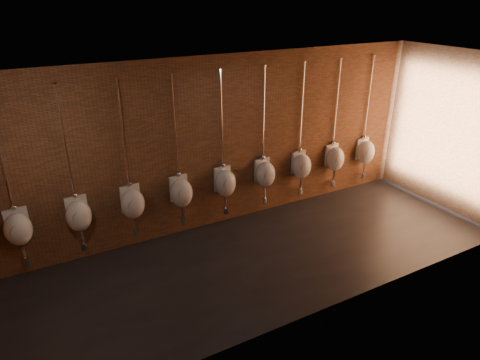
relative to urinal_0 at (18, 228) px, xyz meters
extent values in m
plane|color=black|center=(3.61, -1.36, -0.89)|extent=(8.50, 8.50, 0.00)
cube|color=black|center=(3.61, -1.36, 2.31)|extent=(8.50, 3.00, 0.04)
cube|color=brown|center=(3.61, 0.14, 0.71)|extent=(8.50, 0.04, 3.20)
cube|color=brown|center=(3.61, -2.86, 0.71)|extent=(8.50, 0.04, 3.20)
cube|color=brown|center=(7.86, -1.36, 0.71)|extent=(0.04, 3.00, 3.20)
ellipsoid|color=silver|center=(0.00, -0.01, -0.02)|extent=(0.43, 0.38, 0.53)
cube|color=silver|center=(0.00, 0.12, 0.04)|extent=(0.35, 0.07, 0.48)
cylinder|color=#9B9B9B|center=(0.00, -0.15, 0.02)|extent=(0.23, 0.04, 0.23)
cylinder|color=silver|center=(0.00, 0.10, 1.16)|extent=(0.03, 0.03, 1.81)
sphere|color=silver|center=(0.00, 0.09, 0.31)|extent=(0.10, 0.10, 0.10)
cylinder|color=silver|center=(0.00, -0.01, -0.37)|extent=(0.04, 0.04, 0.30)
cylinder|color=silver|center=(0.00, -0.01, -0.59)|extent=(0.10, 0.10, 0.13)
cylinder|color=silver|center=(0.00, 0.08, -0.59)|extent=(0.04, 0.18, 0.04)
ellipsoid|color=silver|center=(0.88, -0.01, -0.02)|extent=(0.43, 0.38, 0.53)
cube|color=silver|center=(0.88, 0.12, 0.04)|extent=(0.35, 0.07, 0.48)
cylinder|color=#9B9B9B|center=(0.88, -0.15, 0.02)|extent=(0.23, 0.04, 0.23)
cylinder|color=silver|center=(0.88, 0.10, 1.16)|extent=(0.03, 0.03, 1.81)
sphere|color=silver|center=(0.88, 0.09, 0.31)|extent=(0.10, 0.10, 0.10)
cylinder|color=silver|center=(0.88, 0.10, 2.06)|extent=(0.06, 0.06, 0.01)
cylinder|color=silver|center=(0.88, -0.01, -0.37)|extent=(0.04, 0.04, 0.30)
cylinder|color=silver|center=(0.88, -0.01, -0.59)|extent=(0.10, 0.10, 0.13)
cylinder|color=silver|center=(0.88, 0.08, -0.59)|extent=(0.04, 0.18, 0.04)
ellipsoid|color=silver|center=(1.76, -0.01, -0.02)|extent=(0.43, 0.38, 0.53)
cube|color=silver|center=(1.76, 0.12, 0.04)|extent=(0.35, 0.07, 0.48)
cylinder|color=#9B9B9B|center=(1.76, -0.15, 0.02)|extent=(0.23, 0.04, 0.23)
cylinder|color=silver|center=(1.76, 0.10, 1.16)|extent=(0.03, 0.03, 1.81)
sphere|color=silver|center=(1.76, 0.09, 0.31)|extent=(0.10, 0.10, 0.10)
cylinder|color=silver|center=(1.76, 0.10, 2.06)|extent=(0.06, 0.06, 0.01)
cylinder|color=silver|center=(1.76, -0.01, -0.37)|extent=(0.04, 0.04, 0.30)
cylinder|color=silver|center=(1.76, -0.01, -0.59)|extent=(0.10, 0.10, 0.13)
cylinder|color=silver|center=(1.76, 0.08, -0.59)|extent=(0.04, 0.18, 0.04)
ellipsoid|color=silver|center=(2.63, -0.01, -0.02)|extent=(0.43, 0.38, 0.53)
cube|color=silver|center=(2.63, 0.12, 0.04)|extent=(0.35, 0.07, 0.48)
cylinder|color=#9B9B9B|center=(2.63, -0.15, 0.02)|extent=(0.23, 0.04, 0.23)
cylinder|color=silver|center=(2.63, 0.10, 1.16)|extent=(0.03, 0.03, 1.81)
sphere|color=silver|center=(2.63, 0.09, 0.31)|extent=(0.10, 0.10, 0.10)
cylinder|color=silver|center=(2.63, 0.10, 2.06)|extent=(0.06, 0.06, 0.01)
cylinder|color=silver|center=(2.63, -0.01, -0.37)|extent=(0.04, 0.04, 0.30)
cylinder|color=silver|center=(2.63, -0.01, -0.59)|extent=(0.10, 0.10, 0.13)
cylinder|color=silver|center=(2.63, 0.08, -0.59)|extent=(0.04, 0.18, 0.04)
ellipsoid|color=silver|center=(3.51, -0.01, -0.02)|extent=(0.43, 0.38, 0.53)
cube|color=silver|center=(3.51, 0.12, 0.04)|extent=(0.35, 0.07, 0.48)
cylinder|color=#9B9B9B|center=(3.51, -0.15, 0.02)|extent=(0.23, 0.04, 0.23)
cylinder|color=silver|center=(3.51, 0.10, 1.16)|extent=(0.03, 0.03, 1.81)
sphere|color=silver|center=(3.51, 0.09, 0.31)|extent=(0.10, 0.10, 0.10)
cylinder|color=silver|center=(3.51, 0.10, 2.06)|extent=(0.06, 0.06, 0.01)
cylinder|color=silver|center=(3.51, -0.01, -0.37)|extent=(0.04, 0.04, 0.30)
cylinder|color=silver|center=(3.51, -0.01, -0.59)|extent=(0.10, 0.10, 0.13)
cylinder|color=silver|center=(3.51, 0.08, -0.59)|extent=(0.04, 0.18, 0.04)
ellipsoid|color=silver|center=(4.39, -0.01, -0.02)|extent=(0.43, 0.38, 0.53)
cube|color=silver|center=(4.39, 0.12, 0.04)|extent=(0.35, 0.07, 0.48)
cylinder|color=#9B9B9B|center=(4.39, -0.15, 0.02)|extent=(0.23, 0.04, 0.23)
cylinder|color=silver|center=(4.39, 0.10, 1.16)|extent=(0.03, 0.03, 1.81)
sphere|color=silver|center=(4.39, 0.09, 0.31)|extent=(0.10, 0.10, 0.10)
cylinder|color=silver|center=(4.39, 0.10, 2.06)|extent=(0.06, 0.06, 0.01)
cylinder|color=silver|center=(4.39, -0.01, -0.37)|extent=(0.04, 0.04, 0.30)
cylinder|color=silver|center=(4.39, -0.01, -0.59)|extent=(0.10, 0.10, 0.13)
cylinder|color=silver|center=(4.39, 0.08, -0.59)|extent=(0.04, 0.18, 0.04)
ellipsoid|color=silver|center=(5.27, -0.01, -0.02)|extent=(0.43, 0.38, 0.53)
cube|color=silver|center=(5.27, 0.12, 0.04)|extent=(0.35, 0.07, 0.48)
cylinder|color=#9B9B9B|center=(5.27, -0.15, 0.02)|extent=(0.23, 0.04, 0.23)
cylinder|color=silver|center=(5.27, 0.10, 1.16)|extent=(0.03, 0.03, 1.81)
sphere|color=silver|center=(5.27, 0.09, 0.31)|extent=(0.10, 0.10, 0.10)
cylinder|color=silver|center=(5.27, 0.10, 2.06)|extent=(0.06, 0.06, 0.01)
cylinder|color=silver|center=(5.27, -0.01, -0.37)|extent=(0.04, 0.04, 0.30)
cylinder|color=silver|center=(5.27, -0.01, -0.59)|extent=(0.10, 0.10, 0.13)
cylinder|color=silver|center=(5.27, 0.08, -0.59)|extent=(0.04, 0.18, 0.04)
ellipsoid|color=silver|center=(6.15, -0.01, -0.02)|extent=(0.43, 0.38, 0.53)
cube|color=silver|center=(6.15, 0.12, 0.04)|extent=(0.35, 0.07, 0.48)
cylinder|color=#9B9B9B|center=(6.15, -0.15, 0.02)|extent=(0.23, 0.04, 0.23)
cylinder|color=silver|center=(6.15, 0.10, 1.16)|extent=(0.03, 0.03, 1.81)
sphere|color=silver|center=(6.15, 0.09, 0.31)|extent=(0.10, 0.10, 0.10)
cylinder|color=silver|center=(6.15, 0.10, 2.06)|extent=(0.06, 0.06, 0.01)
cylinder|color=silver|center=(6.15, -0.01, -0.37)|extent=(0.04, 0.04, 0.30)
cylinder|color=silver|center=(6.15, -0.01, -0.59)|extent=(0.10, 0.10, 0.13)
cylinder|color=silver|center=(6.15, 0.08, -0.59)|extent=(0.04, 0.18, 0.04)
ellipsoid|color=silver|center=(7.02, -0.01, -0.02)|extent=(0.43, 0.38, 0.53)
cube|color=silver|center=(7.02, 0.12, 0.04)|extent=(0.35, 0.07, 0.48)
cylinder|color=#9B9B9B|center=(7.02, -0.15, 0.02)|extent=(0.23, 0.04, 0.23)
cylinder|color=silver|center=(7.02, 0.10, 1.16)|extent=(0.03, 0.03, 1.81)
sphere|color=silver|center=(7.02, 0.09, 0.31)|extent=(0.10, 0.10, 0.10)
cylinder|color=silver|center=(7.02, 0.10, 2.06)|extent=(0.06, 0.06, 0.01)
cylinder|color=silver|center=(7.02, -0.01, -0.37)|extent=(0.04, 0.04, 0.30)
cylinder|color=silver|center=(7.02, -0.01, -0.59)|extent=(0.10, 0.10, 0.13)
cylinder|color=silver|center=(7.02, 0.08, -0.59)|extent=(0.04, 0.18, 0.04)
camera|label=1|loc=(0.27, -6.53, 3.30)|focal=32.00mm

